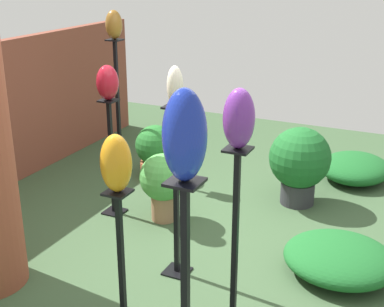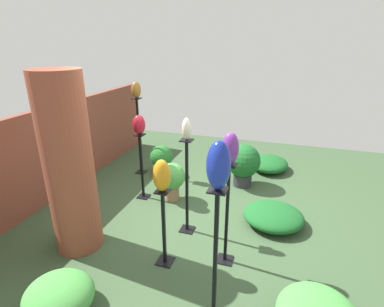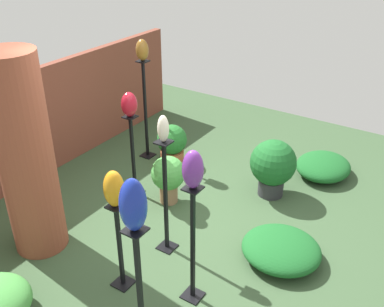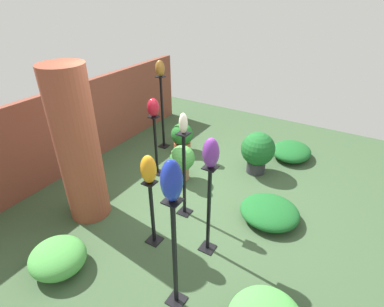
# 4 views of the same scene
# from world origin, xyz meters

# --- Properties ---
(ground_plane) EXTENTS (8.00, 8.00, 0.00)m
(ground_plane) POSITION_xyz_m (0.00, 0.00, 0.00)
(ground_plane) COLOR #385133
(brick_wall_back) EXTENTS (5.60, 0.12, 1.59)m
(brick_wall_back) POSITION_xyz_m (0.00, 2.56, 0.79)
(brick_wall_back) COLOR brown
(brick_wall_back) RESTS_ON ground
(brick_pillar) EXTENTS (0.60, 0.60, 2.33)m
(brick_pillar) POSITION_xyz_m (-1.25, 1.28, 1.17)
(brick_pillar) COLOR brown
(brick_pillar) RESTS_ON ground
(pedestal_amber) EXTENTS (0.20, 0.20, 1.01)m
(pedestal_amber) POSITION_xyz_m (-1.23, 0.04, 0.46)
(pedestal_amber) COLOR black
(pedestal_amber) RESTS_ON ground
(pedestal_ruby) EXTENTS (0.20, 0.20, 1.17)m
(pedestal_ruby) POSITION_xyz_m (0.20, 1.06, 0.53)
(pedestal_ruby) COLOR black
(pedestal_ruby) RESTS_ON ground
(pedestal_ivory) EXTENTS (0.20, 0.20, 1.40)m
(pedestal_ivory) POSITION_xyz_m (-0.50, -0.01, 0.65)
(pedestal_ivory) COLOR black
(pedestal_ivory) RESTS_ON ground
(pedestal_bronze) EXTENTS (0.20, 0.20, 1.57)m
(pedestal_bronze) POSITION_xyz_m (1.14, 1.58, 0.73)
(pedestal_bronze) COLOR black
(pedestal_bronze) RESTS_ON ground
(pedestal_violet) EXTENTS (0.20, 0.20, 1.33)m
(pedestal_violet) POSITION_xyz_m (-0.97, -0.67, 0.61)
(pedestal_violet) COLOR black
(pedestal_violet) RESTS_ON ground
(pedestal_cobalt) EXTENTS (0.20, 0.20, 1.46)m
(pedestal_cobalt) POSITION_xyz_m (-1.84, -0.74, 0.68)
(pedestal_cobalt) COLOR black
(pedestal_cobalt) RESTS_ON ground
(art_vase_amber) EXTENTS (0.20, 0.20, 0.38)m
(art_vase_amber) POSITION_xyz_m (-1.23, 0.04, 1.20)
(art_vase_amber) COLOR orange
(art_vase_amber) RESTS_ON pedestal_amber
(art_vase_ruby) EXTENTS (0.22, 0.20, 0.33)m
(art_vase_ruby) POSITION_xyz_m (0.20, 1.06, 1.33)
(art_vase_ruby) COLOR maroon
(art_vase_ruby) RESTS_ON pedestal_ruby
(art_vase_ivory) EXTENTS (0.12, 0.12, 0.29)m
(art_vase_ivory) POSITION_xyz_m (-0.50, -0.01, 1.55)
(art_vase_ivory) COLOR beige
(art_vase_ivory) RESTS_ON pedestal_ivory
(art_vase_bronze) EXTENTS (0.19, 0.19, 0.31)m
(art_vase_bronze) POSITION_xyz_m (1.14, 1.58, 1.73)
(art_vase_bronze) COLOR brown
(art_vase_bronze) RESTS_ON pedestal_bronze
(art_vase_violet) EXTENTS (0.20, 0.19, 0.37)m
(art_vase_violet) POSITION_xyz_m (-0.97, -0.67, 1.51)
(art_vase_violet) COLOR #6B2D8C
(art_vase_violet) RESTS_ON pedestal_violet
(art_vase_cobalt) EXTENTS (0.20, 0.20, 0.43)m
(art_vase_cobalt) POSITION_xyz_m (-1.84, -0.74, 1.68)
(art_vase_cobalt) COLOR #192D9E
(art_vase_cobalt) RESTS_ON pedestal_cobalt
(potted_plant_mid_left) EXTENTS (0.63, 0.63, 0.82)m
(potted_plant_mid_left) POSITION_xyz_m (1.20, -0.54, 0.46)
(potted_plant_mid_left) COLOR #2D2D33
(potted_plant_mid_left) RESTS_ON ground
(potted_plant_mid_right) EXTENTS (0.46, 0.46, 0.67)m
(potted_plant_mid_right) POSITION_xyz_m (0.28, 0.54, 0.40)
(potted_plant_mid_right) COLOR #936B4C
(potted_plant_mid_right) RESTS_ON ground
(potted_plant_front_right) EXTENTS (0.47, 0.47, 0.63)m
(potted_plant_front_right) POSITION_xyz_m (1.19, 1.13, 0.33)
(potted_plant_front_right) COLOR #B25B38
(potted_plant_front_right) RESTS_ON ground
(foliage_bed_west) EXTENTS (0.90, 0.78, 0.28)m
(foliage_bed_west) POSITION_xyz_m (2.11, -0.98, 0.14)
(foliage_bed_west) COLOR #195923
(foliage_bed_west) RESTS_ON ground
(foliage_bed_center) EXTENTS (0.86, 0.90, 0.27)m
(foliage_bed_center) POSITION_xyz_m (0.05, -1.20, 0.13)
(foliage_bed_center) COLOR #195923
(foliage_bed_center) RESTS_ON ground
(foliage_bed_rear) EXTENTS (0.69, 0.72, 0.36)m
(foliage_bed_rear) POSITION_xyz_m (-2.22, 0.79, 0.18)
(foliage_bed_rear) COLOR #479942
(foliage_bed_rear) RESTS_ON ground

